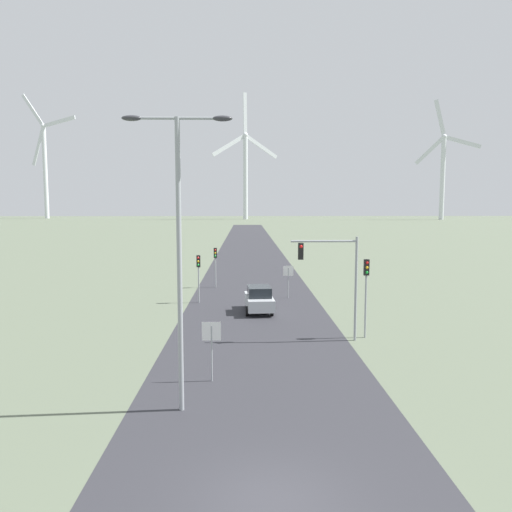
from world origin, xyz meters
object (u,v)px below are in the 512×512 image
at_px(stop_sign_far, 288,276).
at_px(traffic_light_post_mid_left, 215,258).
at_px(wind_turbine_far_left, 45,161).
at_px(stop_sign_near, 212,340).
at_px(traffic_light_mast_overhead, 334,268).
at_px(traffic_light_post_near_right, 366,281).
at_px(traffic_light_post_near_left, 199,268).
at_px(streetlamp, 179,230).
at_px(wind_turbine_center, 443,168).
at_px(car_approaching, 259,299).
at_px(wind_turbine_left, 245,167).

height_order(stop_sign_far, traffic_light_post_mid_left, traffic_light_post_mid_left).
bearing_deg(wind_turbine_far_left, stop_sign_near, -67.13).
bearing_deg(traffic_light_post_mid_left, stop_sign_near, -86.95).
relative_size(traffic_light_post_mid_left, traffic_light_mast_overhead, 0.62).
bearing_deg(traffic_light_post_mid_left, traffic_light_mast_overhead, -67.06).
bearing_deg(traffic_light_post_near_right, traffic_light_post_near_left, 135.28).
xyz_separation_m(stop_sign_near, traffic_light_post_near_left, (-2.15, 17.07, 0.88)).
bearing_deg(stop_sign_far, traffic_light_post_mid_left, 139.60).
distance_m(stop_sign_near, traffic_light_mast_overhead, 9.12).
distance_m(streetlamp, stop_sign_far, 23.07).
height_order(stop_sign_near, wind_turbine_center, wind_turbine_center).
bearing_deg(wind_turbine_center, car_approaching, -114.53).
bearing_deg(traffic_light_post_mid_left, stop_sign_far, -40.40).
xyz_separation_m(traffic_light_post_near_right, wind_turbine_far_left, (-110.36, 235.41, 26.07)).
bearing_deg(traffic_light_post_mid_left, streetlamp, -89.21).
height_order(traffic_light_post_near_left, traffic_light_post_mid_left, traffic_light_post_near_left).
distance_m(traffic_light_post_near_left, wind_turbine_left, 210.30).
relative_size(traffic_light_post_near_left, traffic_light_mast_overhead, 0.63).
height_order(stop_sign_far, car_approaching, stop_sign_far).
distance_m(streetlamp, traffic_light_post_near_left, 20.47).
distance_m(car_approaching, wind_turbine_center, 224.98).
xyz_separation_m(wind_turbine_far_left, wind_turbine_center, (197.45, -25.00, -4.89)).
relative_size(traffic_light_post_near_right, wind_turbine_center, 0.08).
xyz_separation_m(traffic_light_mast_overhead, wind_turbine_far_left, (-108.41, 235.98, 25.26)).
relative_size(stop_sign_near, traffic_light_post_near_left, 0.71).
relative_size(traffic_light_mast_overhead, car_approaching, 1.37).
bearing_deg(wind_turbine_left, stop_sign_near, -90.35).
bearing_deg(traffic_light_mast_overhead, traffic_light_post_near_left, 127.82).
bearing_deg(streetlamp, car_approaching, 78.79).
bearing_deg(wind_turbine_far_left, streetlamp, -67.56).
bearing_deg(stop_sign_near, streetlamp, -106.97).
relative_size(stop_sign_near, traffic_light_mast_overhead, 0.45).
distance_m(traffic_light_post_near_left, traffic_light_post_mid_left, 7.04).
distance_m(wind_turbine_far_left, wind_turbine_center, 199.08).
bearing_deg(stop_sign_near, traffic_light_post_mid_left, 93.05).
bearing_deg(traffic_light_post_near_left, traffic_light_mast_overhead, -52.18).
xyz_separation_m(traffic_light_mast_overhead, wind_turbine_left, (-4.86, 219.83, 21.65)).
distance_m(traffic_light_post_mid_left, car_approaching, 11.16).
height_order(stop_sign_far, traffic_light_post_near_left, traffic_light_post_near_left).
distance_m(traffic_light_post_mid_left, wind_turbine_left, 203.34).
height_order(traffic_light_post_near_right, traffic_light_post_mid_left, traffic_light_post_near_right).
bearing_deg(wind_turbine_left, traffic_light_mast_overhead, -88.73).
height_order(streetlamp, stop_sign_near, streetlamp).
relative_size(traffic_light_mast_overhead, wind_turbine_left, 0.09).
bearing_deg(wind_turbine_left, traffic_light_post_near_left, -90.97).
bearing_deg(wind_turbine_center, stop_sign_far, -114.51).
relative_size(wind_turbine_far_left, wind_turbine_center, 1.14).
bearing_deg(traffic_light_post_near_right, traffic_light_mast_overhead, -163.72).
distance_m(streetlamp, wind_turbine_left, 229.86).
bearing_deg(car_approaching, traffic_light_post_mid_left, 109.45).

